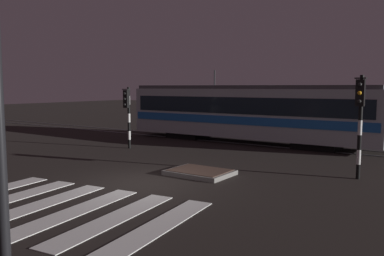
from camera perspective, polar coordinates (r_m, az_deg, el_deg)
name	(u,v)px	position (r m, az deg, el deg)	size (l,w,h in m)	color
ground_plane	(141,184)	(13.39, -7.21, -7.85)	(120.00, 120.00, 0.00)	black
rail_near	(268,146)	(21.77, 10.73, -2.53)	(80.00, 0.12, 0.03)	#59595E
rail_far	(278,143)	(23.08, 12.18, -2.09)	(80.00, 0.12, 0.03)	#59595E
crosswalk_zebra	(57,208)	(11.26, -18.61, -10.73)	(7.41, 5.29, 0.02)	silver
traffic_island	(200,172)	(14.55, 1.13, -6.33)	(2.23, 1.64, 0.18)	slate
traffic_light_corner_far_right	(360,111)	(14.66, 22.81, 2.24)	(0.36, 0.42, 3.56)	black
traffic_light_corner_far_left	(128,108)	(20.68, -9.16, 2.80)	(0.36, 0.42, 3.15)	black
tram	(247,112)	(22.91, 7.90, 2.28)	(14.82, 2.58, 4.15)	#B2BCC1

